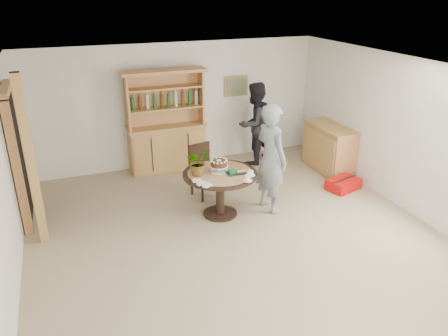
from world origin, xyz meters
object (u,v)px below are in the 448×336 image
hutch (167,137)px  teen_boy (271,158)px  adult_person (254,124)px  red_suitcase (343,184)px  sideboard (329,148)px  dining_table (220,181)px  dining_chair (203,167)px

hutch → teen_boy: size_ratio=1.11×
adult_person → red_suitcase: bearing=95.6°
adult_person → sideboard: bearing=120.0°
red_suitcase → sideboard: bearing=59.3°
adult_person → red_suitcase: size_ratio=2.51×
sideboard → hutch: bearing=157.8°
dining_table → red_suitcase: 2.53m
sideboard → dining_table: size_ratio=1.05×
sideboard → teen_boy: teen_boy is taller
adult_person → dining_table: bearing=28.9°
sideboard → red_suitcase: bearing=-105.0°
teen_boy → adult_person: (0.62, 2.00, -0.06)m
hutch → red_suitcase: 3.57m
dining_table → teen_boy: bearing=-6.7°
dining_table → teen_boy: 0.91m
teen_boy → hutch: bearing=15.4°
hutch → red_suitcase: (2.80, -2.13, -0.59)m
dining_table → teen_boy: (0.85, -0.10, 0.31)m
sideboard → red_suitcase: size_ratio=1.84×
dining_table → adult_person: size_ratio=0.70×
sideboard → adult_person: 1.60m
sideboard → dining_chair: (-2.74, -0.15, 0.06)m
red_suitcase → teen_boy: bearing=170.8°
adult_person → dining_chair: bearing=12.4°
hutch → dining_table: 2.24m
teen_boy → red_suitcase: size_ratio=2.67×
dining_chair → teen_boy: 1.33m
adult_person → teen_boy: bearing=49.3°
teen_boy → adult_person: 2.10m
hutch → sideboard: (3.04, -1.24, -0.22)m
dining_table → red_suitcase: bearing=1.9°
dining_chair → teen_boy: size_ratio=0.52×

